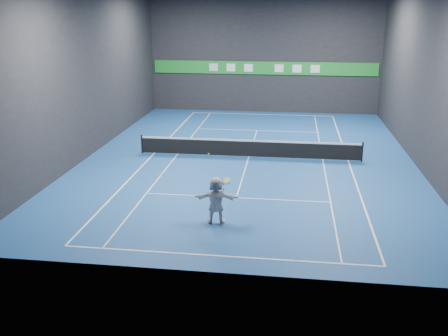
# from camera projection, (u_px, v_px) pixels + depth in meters

# --- Properties ---
(ground) EXTENTS (26.00, 26.00, 0.00)m
(ground) POSITION_uv_depth(u_px,v_px,m) (249.00, 157.00, 28.15)
(ground) COLOR navy
(ground) RESTS_ON ground
(wall_back) EXTENTS (18.00, 0.10, 9.00)m
(wall_back) POSITION_uv_depth(u_px,v_px,m) (264.00, 55.00, 39.03)
(wall_back) COLOR black
(wall_back) RESTS_ON ground
(wall_front) EXTENTS (18.00, 0.10, 9.00)m
(wall_front) POSITION_uv_depth(u_px,v_px,m) (213.00, 135.00, 14.50)
(wall_front) COLOR black
(wall_front) RESTS_ON ground
(wall_left) EXTENTS (0.10, 26.00, 9.00)m
(wall_left) POSITION_uv_depth(u_px,v_px,m) (90.00, 74.00, 27.91)
(wall_left) COLOR black
(wall_left) RESTS_ON ground
(wall_right) EXTENTS (0.10, 26.00, 9.00)m
(wall_right) POSITION_uv_depth(u_px,v_px,m) (425.00, 80.00, 25.62)
(wall_right) COLOR black
(wall_right) RESTS_ON ground
(baseline_near) EXTENTS (10.98, 0.08, 0.01)m
(baseline_near) POSITION_uv_depth(u_px,v_px,m) (219.00, 256.00, 16.93)
(baseline_near) COLOR white
(baseline_near) RESTS_ON ground
(baseline_far) EXTENTS (10.98, 0.08, 0.01)m
(baseline_far) POSITION_uv_depth(u_px,v_px,m) (262.00, 114.00, 39.36)
(baseline_far) COLOR white
(baseline_far) RESTS_ON ground
(sideline_doubles_left) EXTENTS (0.08, 23.78, 0.01)m
(sideline_doubles_left) POSITION_uv_depth(u_px,v_px,m) (154.00, 153.00, 28.84)
(sideline_doubles_left) COLOR white
(sideline_doubles_left) RESTS_ON ground
(sideline_doubles_right) EXTENTS (0.08, 23.78, 0.01)m
(sideline_doubles_right) POSITION_uv_depth(u_px,v_px,m) (348.00, 161.00, 27.45)
(sideline_doubles_right) COLOR white
(sideline_doubles_right) RESTS_ON ground
(sideline_singles_left) EXTENTS (0.06, 23.78, 0.01)m
(sideline_singles_left) POSITION_uv_depth(u_px,v_px,m) (178.00, 154.00, 28.67)
(sideline_singles_left) COLOR white
(sideline_singles_left) RESTS_ON ground
(sideline_singles_right) EXTENTS (0.06, 23.78, 0.01)m
(sideline_singles_right) POSITION_uv_depth(u_px,v_px,m) (323.00, 160.00, 27.62)
(sideline_singles_right) COLOR white
(sideline_singles_right) RESTS_ON ground
(service_line_near) EXTENTS (8.23, 0.06, 0.01)m
(service_line_near) POSITION_uv_depth(u_px,v_px,m) (236.00, 198.00, 22.11)
(service_line_near) COLOR white
(service_line_near) RESTS_ON ground
(service_line_far) EXTENTS (8.23, 0.06, 0.01)m
(service_line_far) POSITION_uv_depth(u_px,v_px,m) (257.00, 131.00, 34.18)
(service_line_far) COLOR white
(service_line_far) RESTS_ON ground
(center_service_line) EXTENTS (0.06, 12.80, 0.01)m
(center_service_line) POSITION_uv_depth(u_px,v_px,m) (249.00, 157.00, 28.15)
(center_service_line) COLOR white
(center_service_line) RESTS_ON ground
(player) EXTENTS (1.77, 0.68, 1.87)m
(player) POSITION_uv_depth(u_px,v_px,m) (216.00, 200.00, 19.29)
(player) COLOR silver
(player) RESTS_ON ground
(tennis_ball) EXTENTS (0.07, 0.07, 0.07)m
(tennis_ball) POSITION_uv_depth(u_px,v_px,m) (209.00, 154.00, 18.95)
(tennis_ball) COLOR yellow
(tennis_ball) RESTS_ON player
(tennis_net) EXTENTS (12.50, 0.10, 1.07)m
(tennis_net) POSITION_uv_depth(u_px,v_px,m) (249.00, 148.00, 27.98)
(tennis_net) COLOR black
(tennis_net) RESTS_ON ground
(sponsor_banner) EXTENTS (17.64, 0.11, 1.00)m
(sponsor_banner) POSITION_uv_depth(u_px,v_px,m) (264.00, 68.00, 39.27)
(sponsor_banner) COLOR #1F922E
(sponsor_banner) RESTS_ON wall_back
(tennis_racket) EXTENTS (0.40, 0.35, 0.61)m
(tennis_racket) POSITION_uv_depth(u_px,v_px,m) (226.00, 183.00, 19.07)
(tennis_racket) COLOR red
(tennis_racket) RESTS_ON player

